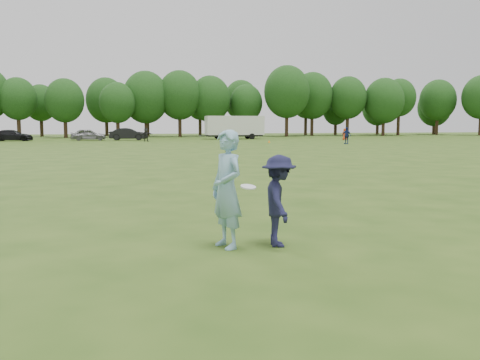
{
  "coord_description": "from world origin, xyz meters",
  "views": [
    {
      "loc": [
        -1.68,
        -8.18,
        2.22
      ],
      "look_at": [
        0.64,
        1.48,
        1.1
      ],
      "focal_mm": 38.0,
      "sensor_mm": 36.0,
      "label": 1
    }
  ],
  "objects_px": {
    "thrower": "(227,189)",
    "player_far_d": "(146,135)",
    "defender": "(279,201)",
    "field_cone": "(269,141)",
    "car_d": "(12,135)",
    "car_e": "(88,135)",
    "car_f": "(128,134)",
    "cargo_trailer": "(234,126)",
    "player_far_b": "(346,136)",
    "player_far_c": "(345,134)"
  },
  "relations": [
    {
      "from": "defender",
      "to": "car_e",
      "type": "xyz_separation_m",
      "value": [
        -6.41,
        58.79,
        -0.08
      ]
    },
    {
      "from": "player_far_b",
      "to": "player_far_d",
      "type": "bearing_deg",
      "value": -159.23
    },
    {
      "from": "player_far_b",
      "to": "cargo_trailer",
      "type": "bearing_deg",
      "value": 164.77
    },
    {
      "from": "defender",
      "to": "cargo_trailer",
      "type": "relative_size",
      "value": 0.18
    },
    {
      "from": "thrower",
      "to": "player_far_b",
      "type": "relative_size",
      "value": 1.17
    },
    {
      "from": "player_far_d",
      "to": "cargo_trailer",
      "type": "relative_size",
      "value": 0.18
    },
    {
      "from": "player_far_b",
      "to": "cargo_trailer",
      "type": "relative_size",
      "value": 0.2
    },
    {
      "from": "thrower",
      "to": "field_cone",
      "type": "distance_m",
      "value": 49.26
    },
    {
      "from": "defender",
      "to": "field_cone",
      "type": "xyz_separation_m",
      "value": [
        14.02,
        47.03,
        -0.68
      ]
    },
    {
      "from": "car_d",
      "to": "player_far_b",
      "type": "bearing_deg",
      "value": -112.35
    },
    {
      "from": "field_cone",
      "to": "player_far_c",
      "type": "bearing_deg",
      "value": 24.73
    },
    {
      "from": "car_d",
      "to": "player_far_d",
      "type": "bearing_deg",
      "value": -104.73
    },
    {
      "from": "player_far_c",
      "to": "car_e",
      "type": "relative_size",
      "value": 0.35
    },
    {
      "from": "defender",
      "to": "player_far_c",
      "type": "relative_size",
      "value": 1.07
    },
    {
      "from": "player_far_d",
      "to": "field_cone",
      "type": "xyz_separation_m",
      "value": [
        13.45,
        -6.89,
        -0.68
      ]
    },
    {
      "from": "player_far_b",
      "to": "car_d",
      "type": "distance_m",
      "value": 40.6
    },
    {
      "from": "player_far_d",
      "to": "car_d",
      "type": "height_order",
      "value": "player_far_d"
    },
    {
      "from": "player_far_d",
      "to": "car_f",
      "type": "distance_m",
      "value": 5.45
    },
    {
      "from": "defender",
      "to": "field_cone",
      "type": "distance_m",
      "value": 49.08
    },
    {
      "from": "player_far_c",
      "to": "field_cone",
      "type": "bearing_deg",
      "value": 45.7
    },
    {
      "from": "defender",
      "to": "car_e",
      "type": "distance_m",
      "value": 59.14
    },
    {
      "from": "defender",
      "to": "field_cone",
      "type": "bearing_deg",
      "value": -7.39
    },
    {
      "from": "player_far_b",
      "to": "car_d",
      "type": "relative_size",
      "value": 0.38
    },
    {
      "from": "player_far_d",
      "to": "car_f",
      "type": "height_order",
      "value": "player_far_d"
    },
    {
      "from": "thrower",
      "to": "player_far_d",
      "type": "xyz_separation_m",
      "value": [
        1.5,
        53.82,
        -0.22
      ]
    },
    {
      "from": "car_e",
      "to": "car_f",
      "type": "distance_m",
      "value": 4.98
    },
    {
      "from": "player_far_b",
      "to": "cargo_trailer",
      "type": "xyz_separation_m",
      "value": [
        -7.83,
        19.19,
        0.88
      ]
    },
    {
      "from": "car_f",
      "to": "field_cone",
      "type": "xyz_separation_m",
      "value": [
        15.46,
        -11.96,
        -0.64
      ]
    },
    {
      "from": "defender",
      "to": "field_cone",
      "type": "relative_size",
      "value": 5.52
    },
    {
      "from": "thrower",
      "to": "field_cone",
      "type": "height_order",
      "value": "thrower"
    },
    {
      "from": "player_far_d",
      "to": "field_cone",
      "type": "height_order",
      "value": "player_far_d"
    },
    {
      "from": "car_d",
      "to": "field_cone",
      "type": "distance_m",
      "value": 31.99
    },
    {
      "from": "defender",
      "to": "car_f",
      "type": "distance_m",
      "value": 59.01
    },
    {
      "from": "cargo_trailer",
      "to": "player_far_d",
      "type": "bearing_deg",
      "value": -152.14
    },
    {
      "from": "field_cone",
      "to": "cargo_trailer",
      "type": "bearing_deg",
      "value": 94.13
    },
    {
      "from": "car_d",
      "to": "car_f",
      "type": "xyz_separation_m",
      "value": [
        14.05,
        -0.39,
        0.09
      ]
    },
    {
      "from": "defender",
      "to": "car_f",
      "type": "relative_size",
      "value": 0.35
    },
    {
      "from": "cargo_trailer",
      "to": "defender",
      "type": "bearing_deg",
      "value": -102.16
    },
    {
      "from": "thrower",
      "to": "car_e",
      "type": "xyz_separation_m",
      "value": [
        -5.48,
        58.69,
        -0.3
      ]
    },
    {
      "from": "defender",
      "to": "car_f",
      "type": "bearing_deg",
      "value": 10.61
    },
    {
      "from": "thrower",
      "to": "car_f",
      "type": "bearing_deg",
      "value": 160.7
    },
    {
      "from": "player_far_d",
      "to": "car_e",
      "type": "bearing_deg",
      "value": 130.03
    },
    {
      "from": "player_far_c",
      "to": "car_e",
      "type": "bearing_deg",
      "value": 10.0
    },
    {
      "from": "player_far_c",
      "to": "car_f",
      "type": "xyz_separation_m",
      "value": [
        -27.37,
        6.47,
        0.01
      ]
    },
    {
      "from": "car_d",
      "to": "cargo_trailer",
      "type": "bearing_deg",
      "value": -83.66
    },
    {
      "from": "defender",
      "to": "car_d",
      "type": "distance_m",
      "value": 61.37
    },
    {
      "from": "player_far_b",
      "to": "player_far_c",
      "type": "relative_size",
      "value": 1.16
    },
    {
      "from": "player_far_d",
      "to": "car_f",
      "type": "xyz_separation_m",
      "value": [
        -2.0,
        5.07,
        -0.04
      ]
    },
    {
      "from": "player_far_c",
      "to": "player_far_d",
      "type": "distance_m",
      "value": 25.4
    },
    {
      "from": "player_far_d",
      "to": "cargo_trailer",
      "type": "xyz_separation_m",
      "value": [
        12.48,
        6.6,
        0.95
      ]
    }
  ]
}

